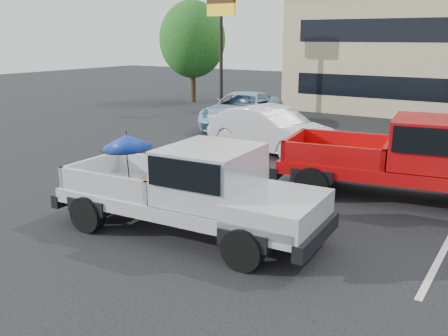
{
  "coord_description": "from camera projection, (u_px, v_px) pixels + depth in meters",
  "views": [
    {
      "loc": [
        4.2,
        -7.89,
        3.93
      ],
      "look_at": [
        -1.15,
        0.46,
        1.3
      ],
      "focal_mm": 40.0,
      "sensor_mm": 36.0,
      "label": 1
    }
  ],
  "objects": [
    {
      "name": "ground",
      "position": [
        261.0,
        246.0,
        9.62
      ],
      "size": [
        90.0,
        90.0,
        0.0
      ],
      "primitive_type": "plane",
      "color": "black",
      "rests_on": "ground"
    },
    {
      "name": "stripe_left",
      "position": [
        196.0,
        194.0,
        12.81
      ],
      "size": [
        0.12,
        5.0,
        0.01
      ],
      "primitive_type": "cube",
      "color": "silver",
      "rests_on": "ground"
    },
    {
      "name": "stripe_right",
      "position": [
        447.0,
        245.0,
        9.68
      ],
      "size": [
        0.12,
        5.0,
        0.01
      ],
      "primitive_type": "cube",
      "color": "silver",
      "rests_on": "ground"
    },
    {
      "name": "motel_sign",
      "position": [
        221.0,
        21.0,
        25.04
      ],
      "size": [
        1.6,
        0.22,
        6.0
      ],
      "color": "black",
      "rests_on": "ground"
    },
    {
      "name": "tree_left",
      "position": [
        192.0,
        40.0,
        29.8
      ],
      "size": [
        3.96,
        3.96,
        6.02
      ],
      "color": "#332114",
      "rests_on": "ground"
    },
    {
      "name": "silver_pickup",
      "position": [
        200.0,
        187.0,
        9.85
      ],
      "size": [
        5.8,
        2.38,
        2.06
      ],
      "rotation": [
        0.0,
        0.0,
        0.06
      ],
      "color": "black",
      "rests_on": "ground"
    },
    {
      "name": "red_pickup",
      "position": [
        422.0,
        156.0,
        12.05
      ],
      "size": [
        6.47,
        3.07,
        2.05
      ],
      "rotation": [
        0.0,
        0.0,
        0.15
      ],
      "color": "black",
      "rests_on": "ground"
    },
    {
      "name": "silver_sedan",
      "position": [
        271.0,
        130.0,
        17.22
      ],
      "size": [
        5.06,
        2.77,
        1.58
      ],
      "primitive_type": "imported",
      "rotation": [
        0.0,
        0.0,
        1.33
      ],
      "color": "#BABBC2",
      "rests_on": "ground"
    },
    {
      "name": "blue_suv",
      "position": [
        242.0,
        110.0,
        21.96
      ],
      "size": [
        3.69,
        5.94,
        1.53
      ],
      "primitive_type": "imported",
      "rotation": [
        0.0,
        0.0,
        0.22
      ],
      "color": "#91B8D8",
      "rests_on": "ground"
    }
  ]
}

